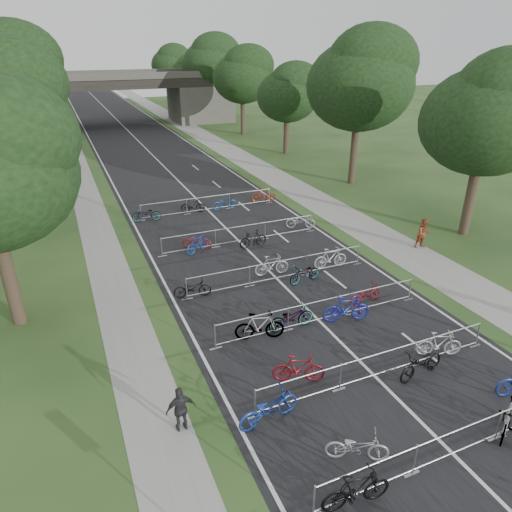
# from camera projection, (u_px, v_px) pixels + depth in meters

# --- Properties ---
(road) EXTENTS (11.00, 140.00, 0.01)m
(road) POSITION_uv_depth(u_px,v_px,m) (143.00, 146.00, 51.42)
(road) COLOR black
(road) RESTS_ON ground
(sidewalk_right) EXTENTS (3.00, 140.00, 0.01)m
(sidewalk_right) POSITION_uv_depth(u_px,v_px,m) (210.00, 140.00, 54.29)
(sidewalk_right) COLOR gray
(sidewalk_right) RESTS_ON ground
(sidewalk_left) EXTENTS (2.00, 140.00, 0.01)m
(sidewalk_left) POSITION_uv_depth(u_px,v_px,m) (72.00, 151.00, 48.72)
(sidewalk_left) COLOR gray
(sidewalk_left) RESTS_ON ground
(lane_markings) EXTENTS (0.12, 140.00, 0.00)m
(lane_markings) POSITION_uv_depth(u_px,v_px,m) (143.00, 146.00, 51.42)
(lane_markings) COLOR silver
(lane_markings) RESTS_ON ground
(overpass_bridge) EXTENTS (31.00, 8.00, 7.05)m
(overpass_bridge) POSITION_uv_depth(u_px,v_px,m) (119.00, 99.00, 62.37)
(overpass_bridge) COLOR #45433D
(overpass_bridge) RESTS_ON ground
(tree_right_0) EXTENTS (7.17, 7.17, 10.93)m
(tree_right_0) POSITION_uv_depth(u_px,v_px,m) (490.00, 116.00, 24.87)
(tree_right_0) COLOR #33261C
(tree_right_0) RESTS_ON ground
(tree_left_1) EXTENTS (7.56, 7.56, 11.53)m
(tree_left_1) POSITION_uv_depth(u_px,v_px,m) (1.00, 106.00, 25.89)
(tree_left_1) COLOR #33261C
(tree_left_1) RESTS_ON ground
(tree_right_1) EXTENTS (8.18, 8.18, 12.47)m
(tree_right_1) POSITION_uv_depth(u_px,v_px,m) (362.00, 81.00, 34.42)
(tree_right_1) COLOR #33261C
(tree_right_1) RESTS_ON ground
(tree_left_2) EXTENTS (8.40, 8.40, 12.81)m
(tree_left_2) POSITION_uv_depth(u_px,v_px,m) (9.00, 77.00, 35.51)
(tree_left_2) COLOR #33261C
(tree_left_2) RESTS_ON ground
(tree_right_2) EXTENTS (6.16, 6.16, 9.39)m
(tree_right_2) POSITION_uv_depth(u_px,v_px,m) (289.00, 94.00, 45.22)
(tree_right_2) COLOR #33261C
(tree_right_2) RESTS_ON ground
(tree_left_3) EXTENTS (6.72, 6.72, 10.25)m
(tree_left_3) POSITION_uv_depth(u_px,v_px,m) (19.00, 87.00, 46.17)
(tree_left_3) COLOR #33261C
(tree_left_3) RESTS_ON ground
(tree_right_3) EXTENTS (7.17, 7.17, 10.93)m
(tree_right_3) POSITION_uv_depth(u_px,v_px,m) (243.00, 76.00, 54.77)
(tree_right_3) COLOR #33261C
(tree_right_3) RESTS_ON ground
(tree_left_4) EXTENTS (7.56, 7.56, 11.53)m
(tree_left_4) POSITION_uv_depth(u_px,v_px,m) (21.00, 72.00, 55.79)
(tree_left_4) COLOR #33261C
(tree_left_4) RESTS_ON ground
(tree_right_4) EXTENTS (8.18, 8.18, 12.47)m
(tree_right_4) POSITION_uv_depth(u_px,v_px,m) (212.00, 63.00, 64.33)
(tree_right_4) COLOR #33261C
(tree_right_4) RESTS_ON ground
(tree_left_5) EXTENTS (8.40, 8.40, 12.81)m
(tree_left_5) POSITION_uv_depth(u_px,v_px,m) (23.00, 61.00, 65.41)
(tree_left_5) COLOR #33261C
(tree_left_5) RESTS_ON ground
(tree_right_5) EXTENTS (6.16, 6.16, 9.39)m
(tree_right_5) POSITION_uv_depth(u_px,v_px,m) (189.00, 73.00, 75.13)
(tree_right_5) COLOR #33261C
(tree_right_5) RESTS_ON ground
(tree_left_6) EXTENTS (6.72, 6.72, 10.25)m
(tree_left_6) POSITION_uv_depth(u_px,v_px,m) (27.00, 69.00, 76.07)
(tree_left_6) COLOR #33261C
(tree_left_6) RESTS_ON ground
(tree_right_6) EXTENTS (7.17, 7.17, 10.93)m
(tree_right_6) POSITION_uv_depth(u_px,v_px,m) (171.00, 64.00, 84.68)
(tree_right_6) COLOR #33261C
(tree_right_6) RESTS_ON ground
(barrier_row_1) EXTENTS (9.70, 0.08, 1.10)m
(barrier_row_1) POSITION_uv_depth(u_px,v_px,m) (458.00, 442.00, 12.64)
(barrier_row_1) COLOR #A4A6AC
(barrier_row_1) RESTS_ON ground
(barrier_row_2) EXTENTS (9.70, 0.08, 1.10)m
(barrier_row_2) POSITION_uv_depth(u_px,v_px,m) (378.00, 365.00, 15.63)
(barrier_row_2) COLOR #A4A6AC
(barrier_row_2) RESTS_ON ground
(barrier_row_3) EXTENTS (9.70, 0.08, 1.10)m
(barrier_row_3) POSITION_uv_depth(u_px,v_px,m) (321.00, 311.00, 18.79)
(barrier_row_3) COLOR #A4A6AC
(barrier_row_3) RESTS_ON ground
(barrier_row_4) EXTENTS (9.70, 0.08, 1.10)m
(barrier_row_4) POSITION_uv_depth(u_px,v_px,m) (279.00, 271.00, 22.11)
(barrier_row_4) COLOR #A4A6AC
(barrier_row_4) RESTS_ON ground
(barrier_row_5) EXTENTS (9.70, 0.08, 1.10)m
(barrier_row_5) POSITION_uv_depth(u_px,v_px,m) (241.00, 234.00, 26.27)
(barrier_row_5) COLOR #A4A6AC
(barrier_row_5) RESTS_ON ground
(barrier_row_6) EXTENTS (9.70, 0.08, 1.10)m
(barrier_row_6) POSITION_uv_depth(u_px,v_px,m) (209.00, 204.00, 31.25)
(barrier_row_6) COLOR #A4A6AC
(barrier_row_6) RESTS_ON ground
(bike_4) EXTENTS (1.94, 0.74, 1.14)m
(bike_4) POSITION_uv_depth(u_px,v_px,m) (356.00, 490.00, 11.26)
(bike_4) COLOR black
(bike_4) RESTS_ON ground
(bike_5) EXTENTS (1.85, 1.38, 0.93)m
(bike_5) POSITION_uv_depth(u_px,v_px,m) (357.00, 447.00, 12.59)
(bike_5) COLOR #98979E
(bike_5) RESTS_ON ground
(bike_6) EXTENTS (1.81, 1.42, 1.10)m
(bike_6) POSITION_uv_depth(u_px,v_px,m) (507.00, 418.00, 13.43)
(bike_6) COLOR #A4A6AC
(bike_6) RESTS_ON ground
(bike_8) EXTENTS (2.19, 1.05, 1.10)m
(bike_8) POSITION_uv_depth(u_px,v_px,m) (268.00, 408.00, 13.81)
(bike_8) COLOR navy
(bike_8) RESTS_ON ground
(bike_9) EXTENTS (1.85, 1.19, 1.08)m
(bike_9) POSITION_uv_depth(u_px,v_px,m) (299.00, 369.00, 15.48)
(bike_9) COLOR maroon
(bike_9) RESTS_ON ground
(bike_10) EXTENTS (2.11, 1.00, 1.07)m
(bike_10) POSITION_uv_depth(u_px,v_px,m) (422.00, 364.00, 15.71)
(bike_10) COLOR black
(bike_10) RESTS_ON ground
(bike_11) EXTENTS (1.76, 1.08, 1.03)m
(bike_11) POSITION_uv_depth(u_px,v_px,m) (439.00, 344.00, 16.79)
(bike_11) COLOR #A3A4AA
(bike_11) RESTS_ON ground
(bike_12) EXTENTS (2.03, 1.08, 1.17)m
(bike_12) POSITION_uv_depth(u_px,v_px,m) (260.00, 326.00, 17.71)
(bike_12) COLOR #A4A6AC
(bike_12) RESTS_ON ground
(bike_13) EXTENTS (2.00, 0.71, 1.05)m
(bike_13) POSITION_uv_depth(u_px,v_px,m) (291.00, 317.00, 18.39)
(bike_13) COLOR #A4A6AC
(bike_13) RESTS_ON ground
(bike_14) EXTENTS (2.07, 1.03, 1.20)m
(bike_14) POSITION_uv_depth(u_px,v_px,m) (347.00, 309.00, 18.85)
(bike_14) COLOR #1B2299
(bike_14) RESTS_ON ground
(bike_15) EXTENTS (1.78, 0.83, 0.90)m
(bike_15) POSITION_uv_depth(u_px,v_px,m) (366.00, 294.00, 20.22)
(bike_15) COLOR maroon
(bike_15) RESTS_ON ground
(bike_16) EXTENTS (1.80, 0.92, 0.90)m
(bike_16) POSITION_uv_depth(u_px,v_px,m) (192.00, 288.00, 20.73)
(bike_16) COLOR black
(bike_16) RESTS_ON ground
(bike_17) EXTENTS (1.82, 0.70, 1.07)m
(bike_17) POSITION_uv_depth(u_px,v_px,m) (272.00, 265.00, 22.66)
(bike_17) COLOR #97969D
(bike_17) RESTS_ON ground
(bike_18) EXTENTS (1.85, 0.91, 0.93)m
(bike_18) POSITION_uv_depth(u_px,v_px,m) (305.00, 274.00, 22.00)
(bike_18) COLOR #A4A6AC
(bike_18) RESTS_ON ground
(bike_19) EXTENTS (1.87, 0.67, 1.10)m
(bike_19) POSITION_uv_depth(u_px,v_px,m) (331.00, 258.00, 23.38)
(bike_19) COLOR #A5A5AD
(bike_19) RESTS_ON ground
(bike_20) EXTENTS (1.70, 1.23, 1.01)m
(bike_20) POSITION_uv_depth(u_px,v_px,m) (198.00, 244.00, 25.14)
(bike_20) COLOR #1B4095
(bike_20) RESTS_ON ground
(bike_21) EXTENTS (1.75, 1.36, 0.89)m
(bike_21) POSITION_uv_depth(u_px,v_px,m) (197.00, 241.00, 25.60)
(bike_21) COLOR maroon
(bike_21) RESTS_ON ground
(bike_22) EXTENTS (1.74, 0.65, 1.02)m
(bike_22) POSITION_uv_depth(u_px,v_px,m) (253.00, 239.00, 25.76)
(bike_22) COLOR black
(bike_22) RESTS_ON ground
(bike_23) EXTENTS (1.92, 1.29, 0.96)m
(bike_23) POSITION_uv_depth(u_px,v_px,m) (300.00, 221.00, 28.44)
(bike_23) COLOR #989A9F
(bike_23) RESTS_ON ground
(bike_24) EXTENTS (1.91, 0.87, 0.97)m
(bike_24) POSITION_uv_depth(u_px,v_px,m) (147.00, 214.00, 29.51)
(bike_24) COLOR #A4A6AC
(bike_24) RESTS_ON ground
(bike_25) EXTENTS (1.69, 0.97, 0.98)m
(bike_25) POSITION_uv_depth(u_px,v_px,m) (193.00, 206.00, 31.07)
(bike_25) COLOR black
(bike_25) RESTS_ON ground
(bike_26) EXTENTS (1.78, 0.65, 0.93)m
(bike_26) POSITION_uv_depth(u_px,v_px,m) (224.00, 203.00, 31.69)
(bike_26) COLOR navy
(bike_26) RESTS_ON ground
(bike_27) EXTENTS (1.85, 0.86, 1.07)m
(bike_27) POSITION_uv_depth(u_px,v_px,m) (264.00, 195.00, 33.06)
(bike_27) COLOR maroon
(bike_27) RESTS_ON ground
(pedestrian_b) EXTENTS (0.89, 0.73, 1.71)m
(pedestrian_b) POSITION_uv_depth(u_px,v_px,m) (423.00, 234.00, 25.57)
(pedestrian_b) COLOR brown
(pedestrian_b) RESTS_ON ground
(pedestrian_c) EXTENTS (0.90, 0.38, 1.54)m
(pedestrian_c) POSITION_uv_depth(u_px,v_px,m) (181.00, 409.00, 13.45)
(pedestrian_c) COLOR #29292C
(pedestrian_c) RESTS_ON ground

